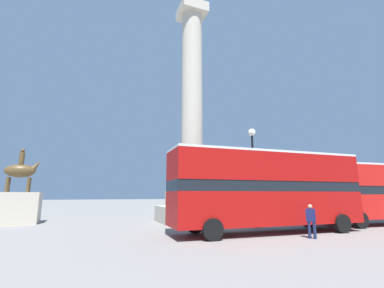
{
  "coord_description": "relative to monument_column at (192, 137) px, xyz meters",
  "views": [
    {
      "loc": [
        -7.2,
        -18.65,
        2.06
      ],
      "look_at": [
        0.0,
        0.0,
        6.01
      ],
      "focal_mm": 24.0,
      "sensor_mm": 36.0,
      "label": 1
    }
  ],
  "objects": [
    {
      "name": "ground_plane",
      "position": [
        0.0,
        0.0,
        -6.58
      ],
      "size": [
        200.0,
        200.0,
        0.0
      ],
      "primitive_type": "plane",
      "color": "gray"
    },
    {
      "name": "monument_column",
      "position": [
        0.0,
        0.0,
        0.0
      ],
      "size": [
        4.67,
        4.67,
        19.52
      ],
      "color": "#BCB29E",
      "rests_on": "ground_plane"
    },
    {
      "name": "bus_a",
      "position": [
        12.21,
        -6.11,
        -4.28
      ],
      "size": [
        10.48,
        3.52,
        4.15
      ],
      "rotation": [
        0.0,
        0.0,
        -0.09
      ],
      "color": "red",
      "rests_on": "ground_plane"
    },
    {
      "name": "bus_b",
      "position": [
        1.99,
        -6.53,
        -4.14
      ],
      "size": [
        11.12,
        3.17,
        4.41
      ],
      "rotation": [
        0.0,
        0.0,
        -0.05
      ],
      "color": "#A80F0C",
      "rests_on": "ground_plane"
    },
    {
      "name": "equestrian_statue",
      "position": [
        -12.22,
        3.64,
        -5.08
      ],
      "size": [
        3.18,
        2.34,
        5.45
      ],
      "rotation": [
        0.0,
        0.0,
        0.05
      ],
      "color": "#BCB29E",
      "rests_on": "ground_plane"
    },
    {
      "name": "street_lamp",
      "position": [
        2.78,
        -4.2,
        -2.48
      ],
      "size": [
        0.51,
        0.51,
        6.5
      ],
      "color": "black",
      "rests_on": "ground_plane"
    },
    {
      "name": "pedestrian_near_lamp",
      "position": [
        2.78,
        -8.75,
        -5.7
      ],
      "size": [
        0.4,
        0.43,
        1.6
      ],
      "rotation": [
        0.0,
        0.0,
        5.4
      ],
      "color": "#192347",
      "rests_on": "ground_plane"
    }
  ]
}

